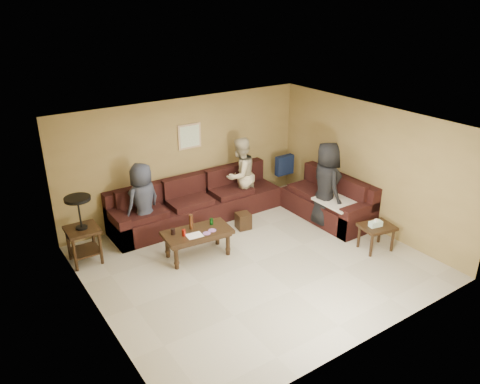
{
  "coord_description": "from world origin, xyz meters",
  "views": [
    {
      "loc": [
        -4.23,
        -5.76,
        4.45
      ],
      "look_at": [
        0.25,
        0.85,
        1.0
      ],
      "focal_mm": 35.0,
      "sensor_mm": 36.0,
      "label": 1
    }
  ],
  "objects_px": {
    "coffee_table": "(197,235)",
    "waste_bin": "(243,221)",
    "sectional_sofa": "(244,205)",
    "person_middle": "(240,175)",
    "side_table_right": "(377,229)",
    "end_table_left": "(82,229)",
    "person_left": "(143,202)",
    "person_right": "(326,184)"
  },
  "relations": [
    {
      "from": "sectional_sofa",
      "to": "side_table_right",
      "type": "distance_m",
      "value": 2.72
    },
    {
      "from": "end_table_left",
      "to": "coffee_table",
      "type": "bearing_deg",
      "value": -28.43
    },
    {
      "from": "sectional_sofa",
      "to": "person_left",
      "type": "relative_size",
      "value": 3.02
    },
    {
      "from": "coffee_table",
      "to": "end_table_left",
      "type": "height_order",
      "value": "end_table_left"
    },
    {
      "from": "end_table_left",
      "to": "waste_bin",
      "type": "distance_m",
      "value": 3.12
    },
    {
      "from": "coffee_table",
      "to": "person_right",
      "type": "distance_m",
      "value": 2.85
    },
    {
      "from": "sectional_sofa",
      "to": "person_middle",
      "type": "bearing_deg",
      "value": 66.84
    },
    {
      "from": "coffee_table",
      "to": "waste_bin",
      "type": "xyz_separation_m",
      "value": [
        1.3,
        0.43,
        -0.27
      ]
    },
    {
      "from": "sectional_sofa",
      "to": "person_middle",
      "type": "relative_size",
      "value": 2.83
    },
    {
      "from": "sectional_sofa",
      "to": "end_table_left",
      "type": "relative_size",
      "value": 3.71
    },
    {
      "from": "person_left",
      "to": "person_right",
      "type": "relative_size",
      "value": 0.88
    },
    {
      "from": "waste_bin",
      "to": "person_middle",
      "type": "height_order",
      "value": "person_middle"
    },
    {
      "from": "waste_bin",
      "to": "person_middle",
      "type": "bearing_deg",
      "value": 60.04
    },
    {
      "from": "end_table_left",
      "to": "person_middle",
      "type": "xyz_separation_m",
      "value": [
        3.48,
        0.24,
        0.16
      ]
    },
    {
      "from": "side_table_right",
      "to": "sectional_sofa",
      "type": "bearing_deg",
      "value": 118.66
    },
    {
      "from": "side_table_right",
      "to": "waste_bin",
      "type": "distance_m",
      "value": 2.6
    },
    {
      "from": "waste_bin",
      "to": "person_right",
      "type": "bearing_deg",
      "value": -26.79
    },
    {
      "from": "side_table_right",
      "to": "person_right",
      "type": "xyz_separation_m",
      "value": [
        -0.06,
        1.31,
        0.45
      ]
    },
    {
      "from": "sectional_sofa",
      "to": "coffee_table",
      "type": "xyz_separation_m",
      "value": [
        -1.54,
        -0.75,
        0.1
      ]
    },
    {
      "from": "coffee_table",
      "to": "person_middle",
      "type": "xyz_separation_m",
      "value": [
        1.73,
        1.18,
        0.39
      ]
    },
    {
      "from": "waste_bin",
      "to": "person_right",
      "type": "relative_size",
      "value": 0.19
    },
    {
      "from": "coffee_table",
      "to": "person_right",
      "type": "relative_size",
      "value": 0.73
    },
    {
      "from": "side_table_right",
      "to": "person_middle",
      "type": "xyz_separation_m",
      "value": [
        -1.12,
        2.82,
        0.4
      ]
    },
    {
      "from": "person_left",
      "to": "person_middle",
      "type": "height_order",
      "value": "person_middle"
    },
    {
      "from": "waste_bin",
      "to": "person_left",
      "type": "height_order",
      "value": "person_left"
    },
    {
      "from": "end_table_left",
      "to": "person_middle",
      "type": "distance_m",
      "value": 3.49
    },
    {
      "from": "side_table_right",
      "to": "waste_bin",
      "type": "relative_size",
      "value": 2.06
    },
    {
      "from": "person_left",
      "to": "person_right",
      "type": "xyz_separation_m",
      "value": [
        3.3,
        -1.48,
        0.11
      ]
    },
    {
      "from": "waste_bin",
      "to": "person_left",
      "type": "bearing_deg",
      "value": 158.19
    },
    {
      "from": "end_table_left",
      "to": "person_right",
      "type": "xyz_separation_m",
      "value": [
        4.54,
        -1.27,
        0.22
      ]
    },
    {
      "from": "sectional_sofa",
      "to": "coffee_table",
      "type": "distance_m",
      "value": 1.72
    },
    {
      "from": "person_right",
      "to": "person_left",
      "type": "bearing_deg",
      "value": 80.81
    },
    {
      "from": "person_left",
      "to": "person_middle",
      "type": "bearing_deg",
      "value": 162.71
    },
    {
      "from": "sectional_sofa",
      "to": "person_left",
      "type": "distance_m",
      "value": 2.14
    },
    {
      "from": "person_left",
      "to": "side_table_right",
      "type": "bearing_deg",
      "value": 122.15
    },
    {
      "from": "sectional_sofa",
      "to": "coffee_table",
      "type": "bearing_deg",
      "value": -154.21
    },
    {
      "from": "end_table_left",
      "to": "person_middle",
      "type": "relative_size",
      "value": 0.76
    },
    {
      "from": "end_table_left",
      "to": "person_middle",
      "type": "bearing_deg",
      "value": 3.9
    },
    {
      "from": "waste_bin",
      "to": "end_table_left",
      "type": "bearing_deg",
      "value": 170.34
    },
    {
      "from": "person_left",
      "to": "coffee_table",
      "type": "bearing_deg",
      "value": 95.74
    },
    {
      "from": "end_table_left",
      "to": "person_right",
      "type": "bearing_deg",
      "value": -15.67
    },
    {
      "from": "sectional_sofa",
      "to": "person_right",
      "type": "relative_size",
      "value": 2.66
    }
  ]
}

